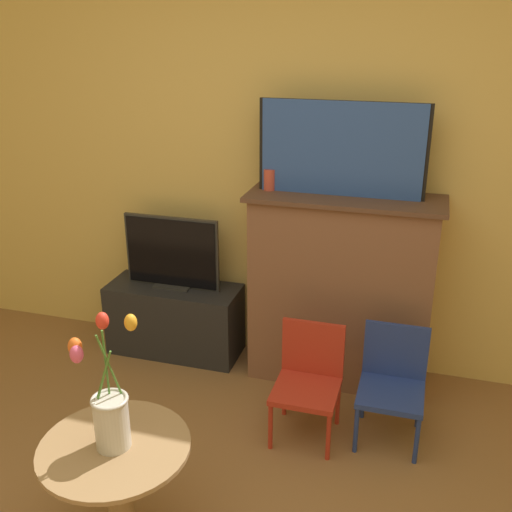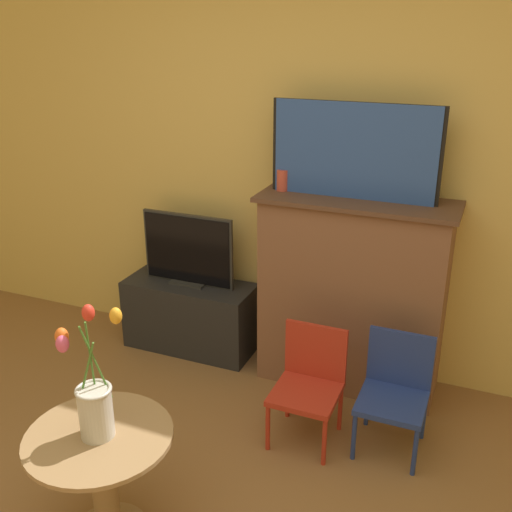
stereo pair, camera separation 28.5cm
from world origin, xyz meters
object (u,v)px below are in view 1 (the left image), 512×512
Objects in this scene: painting at (342,149)px; chair_red at (309,376)px; chair_blue at (393,379)px; vase_tulips at (109,408)px; tv_monitor at (172,254)px.

painting is 1.24m from chair_red.
chair_red and chair_blue have the same top height.
painting reaches higher than vase_tulips.
tv_monitor is 1.62m from vase_tulips.
chair_blue is at bearing -50.64° from painting.
painting reaches higher than chair_blue.
painting is 1.48× the size of tv_monitor.
tv_monitor is at bearing 105.40° from vase_tulips.
chair_red is at bearing -29.59° from tv_monitor.
painting is at bearing 129.36° from chair_blue.
painting is 1.54× the size of chair_blue.
painting is at bearing 0.46° from tv_monitor.
chair_red is at bearing -92.47° from painting.
painting is 1.83m from vase_tulips.
painting is at bearing 68.69° from vase_tulips.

